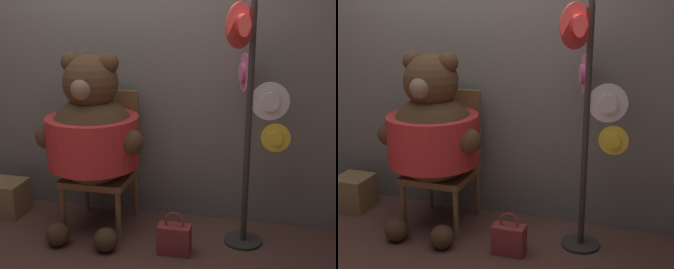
% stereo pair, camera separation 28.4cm
% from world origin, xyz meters
% --- Properties ---
extents(ground_plane, '(14.00, 14.00, 0.00)m').
position_xyz_m(ground_plane, '(0.00, 0.00, 0.00)').
color(ground_plane, brown).
extents(wall_back, '(8.00, 0.10, 2.41)m').
position_xyz_m(wall_back, '(0.00, 0.74, 1.20)').
color(wall_back, slate).
rests_on(wall_back, ground_plane).
extents(chair, '(0.50, 0.51, 1.06)m').
position_xyz_m(chair, '(-0.11, 0.46, 0.53)').
color(chair, brown).
rests_on(chair, ground_plane).
extents(teddy_bear, '(0.83, 0.74, 1.38)m').
position_xyz_m(teddy_bear, '(-0.13, 0.27, 0.78)').
color(teddy_bear, '#4C331E').
rests_on(teddy_bear, ground_plane).
extents(hat_display_rack, '(0.45, 0.56, 1.78)m').
position_xyz_m(hat_display_rack, '(1.02, 0.33, 1.00)').
color(hat_display_rack, '#332D28').
rests_on(hat_display_rack, ground_plane).
extents(handbag_on_ground, '(0.23, 0.12, 0.32)m').
position_xyz_m(handbag_on_ground, '(0.55, 0.06, 0.11)').
color(handbag_on_ground, maroon).
rests_on(handbag_on_ground, ground_plane).
extents(wooden_crate, '(0.29, 0.29, 0.29)m').
position_xyz_m(wooden_crate, '(-0.96, 0.38, 0.14)').
color(wooden_crate, '#937047').
rests_on(wooden_crate, ground_plane).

